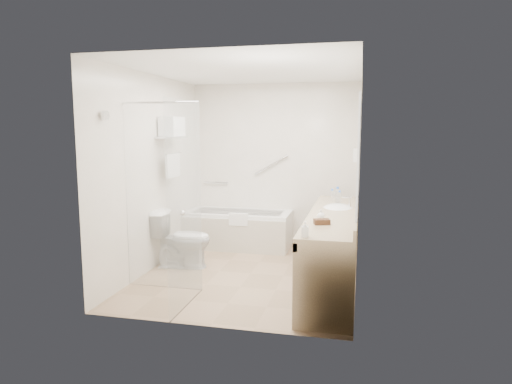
% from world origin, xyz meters
% --- Properties ---
extents(floor, '(3.20, 3.20, 0.00)m').
position_xyz_m(floor, '(0.00, 0.00, 0.00)').
color(floor, '#9F8062').
rests_on(floor, ground).
extents(ceiling, '(2.60, 3.20, 0.10)m').
position_xyz_m(ceiling, '(0.00, 0.00, 2.50)').
color(ceiling, white).
rests_on(ceiling, wall_back).
extents(wall_back, '(2.60, 0.10, 2.50)m').
position_xyz_m(wall_back, '(0.00, 1.60, 1.25)').
color(wall_back, silver).
rests_on(wall_back, ground).
extents(wall_front, '(2.60, 0.10, 2.50)m').
position_xyz_m(wall_front, '(0.00, -1.60, 1.25)').
color(wall_front, silver).
rests_on(wall_front, ground).
extents(wall_left, '(0.10, 3.20, 2.50)m').
position_xyz_m(wall_left, '(-1.30, 0.00, 1.25)').
color(wall_left, silver).
rests_on(wall_left, ground).
extents(wall_right, '(0.10, 3.20, 2.50)m').
position_xyz_m(wall_right, '(1.30, 0.00, 1.25)').
color(wall_right, silver).
rests_on(wall_right, ground).
extents(bathtub, '(1.60, 0.73, 0.59)m').
position_xyz_m(bathtub, '(-0.50, 1.24, 0.28)').
color(bathtub, white).
rests_on(bathtub, floor).
extents(grab_bar_short, '(0.40, 0.03, 0.03)m').
position_xyz_m(grab_bar_short, '(-0.95, 1.56, 0.95)').
color(grab_bar_short, silver).
rests_on(grab_bar_short, wall_back).
extents(grab_bar_long, '(0.53, 0.03, 0.33)m').
position_xyz_m(grab_bar_long, '(-0.05, 1.56, 1.25)').
color(grab_bar_long, silver).
rests_on(grab_bar_long, wall_back).
extents(shower_enclosure, '(0.96, 0.91, 2.11)m').
position_xyz_m(shower_enclosure, '(-0.63, -0.93, 1.07)').
color(shower_enclosure, silver).
rests_on(shower_enclosure, floor).
extents(towel_shelf, '(0.24, 0.55, 0.81)m').
position_xyz_m(towel_shelf, '(-1.17, 0.35, 1.75)').
color(towel_shelf, silver).
rests_on(towel_shelf, wall_left).
extents(vanity_counter, '(0.55, 2.70, 0.95)m').
position_xyz_m(vanity_counter, '(1.02, -0.15, 0.64)').
color(vanity_counter, '#C9B486').
rests_on(vanity_counter, floor).
extents(sink, '(0.40, 0.52, 0.14)m').
position_xyz_m(sink, '(1.05, 0.25, 0.82)').
color(sink, white).
rests_on(sink, vanity_counter).
extents(faucet, '(0.03, 0.03, 0.14)m').
position_xyz_m(faucet, '(1.20, 0.25, 0.93)').
color(faucet, silver).
rests_on(faucet, vanity_counter).
extents(mirror, '(0.02, 2.00, 1.20)m').
position_xyz_m(mirror, '(1.29, -0.15, 1.55)').
color(mirror, silver).
rests_on(mirror, wall_right).
extents(hairdryer_unit, '(0.08, 0.10, 0.18)m').
position_xyz_m(hairdryer_unit, '(1.25, 1.05, 1.45)').
color(hairdryer_unit, white).
rests_on(hairdryer_unit, wall_right).
extents(toilet, '(0.79, 0.50, 0.74)m').
position_xyz_m(toilet, '(-0.95, 0.08, 0.37)').
color(toilet, white).
rests_on(toilet, floor).
extents(amenity_basket, '(0.18, 0.15, 0.05)m').
position_xyz_m(amenity_basket, '(0.95, -0.81, 0.88)').
color(amenity_basket, '#4B301A').
rests_on(amenity_basket, vanity_counter).
extents(soap_bottle_a, '(0.08, 0.15, 0.07)m').
position_xyz_m(soap_bottle_a, '(0.85, -1.40, 0.88)').
color(soap_bottle_a, white).
rests_on(soap_bottle_a, vanity_counter).
extents(soap_bottle_b, '(0.12, 0.13, 0.08)m').
position_xyz_m(soap_bottle_b, '(0.92, -0.57, 0.89)').
color(soap_bottle_b, white).
rests_on(soap_bottle_b, vanity_counter).
extents(water_bottle_left, '(0.06, 0.06, 0.21)m').
position_xyz_m(water_bottle_left, '(1.03, 0.62, 0.95)').
color(water_bottle_left, silver).
rests_on(water_bottle_left, vanity_counter).
extents(water_bottle_mid, '(0.05, 0.05, 0.17)m').
position_xyz_m(water_bottle_mid, '(1.06, 0.52, 0.93)').
color(water_bottle_mid, silver).
rests_on(water_bottle_mid, vanity_counter).
extents(water_bottle_right, '(0.06, 0.06, 0.18)m').
position_xyz_m(water_bottle_right, '(0.96, 0.61, 0.93)').
color(water_bottle_right, silver).
rests_on(water_bottle_right, vanity_counter).
extents(drinking_glass_near, '(0.08, 0.08, 0.10)m').
position_xyz_m(drinking_glass_near, '(0.97, 0.98, 0.90)').
color(drinking_glass_near, silver).
rests_on(drinking_glass_near, vanity_counter).
extents(drinking_glass_far, '(0.07, 0.07, 0.09)m').
position_xyz_m(drinking_glass_far, '(1.03, 0.60, 0.89)').
color(drinking_glass_far, silver).
rests_on(drinking_glass_far, vanity_counter).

